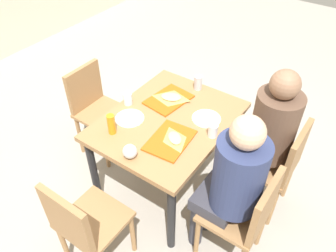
% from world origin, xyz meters
% --- Properties ---
extents(ground_plane, '(10.00, 10.00, 0.02)m').
position_xyz_m(ground_plane, '(0.00, 0.00, -0.01)').
color(ground_plane, '#9E998E').
extents(main_table, '(1.11, 0.87, 0.74)m').
position_xyz_m(main_table, '(0.00, 0.00, 0.64)').
color(main_table, '#9E7247').
rests_on(main_table, ground_plane).
extents(chair_near_left, '(0.40, 0.40, 0.87)m').
position_xyz_m(chair_near_left, '(-0.28, -0.82, 0.51)').
color(chair_near_left, '#9E7247').
rests_on(chair_near_left, ground_plane).
extents(chair_near_right, '(0.40, 0.40, 0.87)m').
position_xyz_m(chair_near_right, '(0.28, -0.82, 0.51)').
color(chair_near_right, '#9E7247').
rests_on(chair_near_right, ground_plane).
extents(chair_far_side, '(0.40, 0.40, 0.87)m').
position_xyz_m(chair_far_side, '(0.00, 0.82, 0.51)').
color(chair_far_side, '#9E7247').
rests_on(chair_far_side, ground_plane).
extents(chair_left_end, '(0.40, 0.40, 0.87)m').
position_xyz_m(chair_left_end, '(-0.94, 0.00, 0.51)').
color(chair_left_end, '#9E7247').
rests_on(chair_left_end, ground_plane).
extents(person_in_red, '(0.32, 0.42, 1.28)m').
position_xyz_m(person_in_red, '(-0.28, -0.68, 0.76)').
color(person_in_red, '#383842').
rests_on(person_in_red, ground_plane).
extents(person_in_brown_jacket, '(0.32, 0.42, 1.28)m').
position_xyz_m(person_in_brown_jacket, '(0.28, -0.68, 0.76)').
color(person_in_brown_jacket, '#383842').
rests_on(person_in_brown_jacket, ground_plane).
extents(tray_red_near, '(0.38, 0.29, 0.02)m').
position_xyz_m(tray_red_near, '(-0.19, -0.15, 0.75)').
color(tray_red_near, '#D85914').
rests_on(tray_red_near, main_table).
extents(tray_red_far, '(0.39, 0.30, 0.02)m').
position_xyz_m(tray_red_far, '(0.19, 0.13, 0.75)').
color(tray_red_far, '#D85914').
rests_on(tray_red_far, main_table).
extents(paper_plate_center, '(0.22, 0.22, 0.01)m').
position_xyz_m(paper_plate_center, '(-0.17, 0.24, 0.74)').
color(paper_plate_center, white).
rests_on(paper_plate_center, main_table).
extents(paper_plate_near_edge, '(0.22, 0.22, 0.01)m').
position_xyz_m(paper_plate_near_edge, '(0.17, -0.24, 0.74)').
color(paper_plate_near_edge, white).
rests_on(paper_plate_near_edge, main_table).
extents(pizza_slice_a, '(0.22, 0.23, 0.02)m').
position_xyz_m(pizza_slice_a, '(-0.18, -0.18, 0.76)').
color(pizza_slice_a, tan).
rests_on(pizza_slice_a, tray_red_near).
extents(pizza_slice_b, '(0.23, 0.27, 0.02)m').
position_xyz_m(pizza_slice_b, '(0.21, 0.12, 0.76)').
color(pizza_slice_b, tan).
rests_on(pizza_slice_b, tray_red_far).
extents(plastic_cup_a, '(0.07, 0.07, 0.10)m').
position_xyz_m(plastic_cup_a, '(-0.03, 0.37, 0.79)').
color(plastic_cup_a, white).
rests_on(plastic_cup_a, main_table).
extents(plastic_cup_b, '(0.07, 0.07, 0.10)m').
position_xyz_m(plastic_cup_b, '(0.03, -0.37, 0.79)').
color(plastic_cup_b, white).
rests_on(plastic_cup_b, main_table).
extents(soda_can, '(0.07, 0.07, 0.12)m').
position_xyz_m(soda_can, '(0.47, 0.02, 0.80)').
color(soda_can, '#B7BCC6').
rests_on(soda_can, main_table).
extents(condiment_bottle, '(0.06, 0.06, 0.16)m').
position_xyz_m(condiment_bottle, '(-0.36, 0.24, 0.82)').
color(condiment_bottle, orange).
rests_on(condiment_bottle, main_table).
extents(foil_bundle, '(0.10, 0.10, 0.10)m').
position_xyz_m(foil_bundle, '(-0.47, -0.02, 0.79)').
color(foil_bundle, silver).
rests_on(foil_bundle, main_table).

